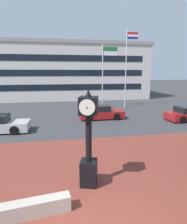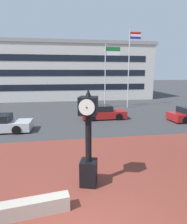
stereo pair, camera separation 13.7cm
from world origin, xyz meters
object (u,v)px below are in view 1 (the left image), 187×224
Objects in this scene: flagpole_secondary at (127,65)px; civic_building at (51,71)px; flagpole_primary at (105,70)px; street_clock at (89,143)px; car_street_near at (101,113)px.

civic_building is (-9.33, 13.13, -0.73)m from flagpole_secondary.
flagpole_secondary is at bearing 0.00° from flagpole_primary.
flagpole_primary is (4.36, 15.95, 2.82)m from street_clock.
civic_building is at bearing 111.02° from street_clock.
civic_building reaches higher than car_street_near.
flagpole_secondary is at bearing -54.60° from civic_building.
street_clock is at bearing -113.96° from flagpole_secondary.
street_clock is 11.04m from car_street_near.
car_street_near is at bearing -128.97° from flagpole_secondary.
flagpole_secondary reaches higher than flagpole_primary.
flagpole_primary reaches higher than car_street_near.
street_clock is 0.41× the size of flagpole_secondary.
flagpole_secondary is (4.31, 5.33, 4.62)m from car_street_near.
flagpole_secondary is 0.29× the size of civic_building.
flagpole_primary is at bearing 91.34° from street_clock.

